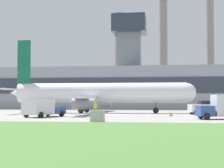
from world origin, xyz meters
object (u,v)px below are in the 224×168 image
object	(u,v)px
baggage_truck	(42,108)
pushback_tug	(205,108)
ground_crew_person	(95,109)
airplane	(97,93)
fuel_truck	(221,107)

from	to	relation	value
baggage_truck	pushback_tug	bearing A→B (deg)	29.18
pushback_tug	ground_crew_person	world-z (taller)	pushback_tug
airplane	fuel_truck	distance (m)	22.22
ground_crew_person	baggage_truck	bearing A→B (deg)	-139.21
baggage_truck	fuel_truck	size ratio (longest dim) A/B	1.29
airplane	fuel_truck	xyz separation A→B (m)	(15.63, -15.70, -1.76)
ground_crew_person	fuel_truck	bearing A→B (deg)	-24.58
pushback_tug	baggage_truck	world-z (taller)	baggage_truck
airplane	fuel_truck	bearing A→B (deg)	-45.13
pushback_tug	ground_crew_person	bearing A→B (deg)	-156.13
baggage_truck	ground_crew_person	world-z (taller)	baggage_truck
airplane	ground_crew_person	world-z (taller)	airplane
airplane	pushback_tug	world-z (taller)	airplane
fuel_truck	ground_crew_person	size ratio (longest dim) A/B	2.58
pushback_tug	baggage_truck	xyz separation A→B (m)	(-19.33, -10.80, 0.17)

